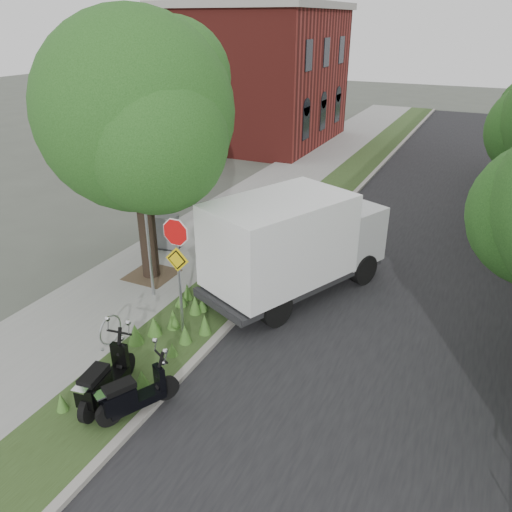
{
  "coord_description": "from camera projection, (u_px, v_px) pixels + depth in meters",
  "views": [
    {
      "loc": [
        4.92,
        -8.27,
        7.35
      ],
      "look_at": [
        -0.58,
        3.21,
        1.3
      ],
      "focal_mm": 35.0,
      "sensor_mm": 36.0,
      "label": 1
    }
  ],
  "objects": [
    {
      "name": "box_truck",
      "position": [
        294.0,
        241.0,
        14.14
      ],
      "size": [
        4.29,
        6.08,
        2.58
      ],
      "color": "#262628",
      "rests_on": "ground"
    },
    {
      "name": "ground",
      "position": [
        219.0,
        362.0,
        11.81
      ],
      "size": [
        120.0,
        120.0,
        0.0
      ],
      "primitive_type": "plane",
      "color": "#4C5147",
      "rests_on": "ground"
    },
    {
      "name": "street_tree_main",
      "position": [
        136.0,
        122.0,
        13.68
      ],
      "size": [
        6.21,
        5.54,
        7.66
      ],
      "color": "black",
      "rests_on": "ground"
    },
    {
      "name": "scooter_near",
      "position": [
        102.0,
        386.0,
        10.18
      ],
      "size": [
        0.6,
        1.99,
        0.95
      ],
      "color": "black",
      "rests_on": "ground"
    },
    {
      "name": "road",
      "position": [
        419.0,
        235.0,
        18.79
      ],
      "size": [
        7.0,
        60.0,
        0.01
      ],
      "primitive_type": "cube",
      "color": "black",
      "rests_on": "ground"
    },
    {
      "name": "sign_assembly",
      "position": [
        177.0,
        253.0,
        11.84
      ],
      "size": [
        0.94,
        0.08,
        3.22
      ],
      "color": "#A5A8AD",
      "rests_on": "ground"
    },
    {
      "name": "scooter_far",
      "position": [
        129.0,
        399.0,
        9.9
      ],
      "size": [
        0.97,
        1.65,
        0.86
      ],
      "color": "black",
      "rests_on": "ground"
    },
    {
      "name": "bare_post",
      "position": [
        147.0,
        231.0,
        13.62
      ],
      "size": [
        0.08,
        0.08,
        4.0
      ],
      "color": "#A5A8AD",
      "rests_on": "ground"
    },
    {
      "name": "kerb_near",
      "position": [
        330.0,
        219.0,
        20.13
      ],
      "size": [
        0.2,
        60.0,
        0.13
      ],
      "primitive_type": "cube",
      "color": "#9E9991",
      "rests_on": "ground"
    },
    {
      "name": "brick_building",
      "position": [
        257.0,
        74.0,
        31.63
      ],
      "size": [
        9.4,
        10.4,
        8.3
      ],
      "color": "maroon",
      "rests_on": "ground"
    },
    {
      "name": "sidewalk_near",
      "position": [
        247.0,
        206.0,
        21.59
      ],
      "size": [
        3.5,
        60.0,
        0.12
      ],
      "primitive_type": "cube",
      "color": "gray",
      "rests_on": "ground"
    },
    {
      "name": "verge",
      "position": [
        307.0,
        215.0,
        20.52
      ],
      "size": [
        2.0,
        60.0,
        0.12
      ],
      "primitive_type": "cube",
      "color": "#2E3F1B",
      "rests_on": "ground"
    },
    {
      "name": "bike_hoop",
      "position": [
        110.0,
        330.0,
        12.17
      ],
      "size": [
        0.06,
        0.78,
        0.77
      ],
      "color": "#A5A8AD",
      "rests_on": "ground"
    },
    {
      "name": "utility_cabinet",
      "position": [
        167.0,
        233.0,
        17.24
      ],
      "size": [
        0.97,
        0.74,
        1.17
      ],
      "color": "#262628",
      "rests_on": "ground"
    }
  ]
}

